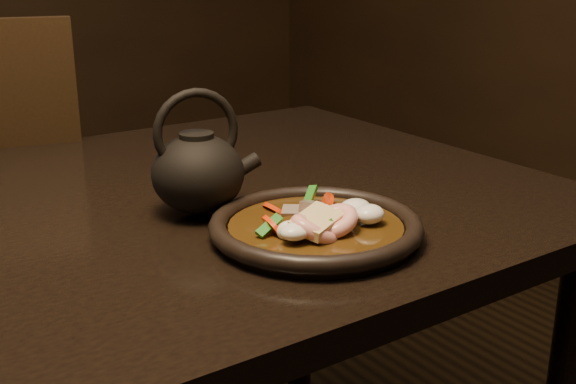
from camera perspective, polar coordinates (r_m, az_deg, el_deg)
table at (r=1.06m, az=-19.78°, el=-6.64°), size 1.60×0.90×0.75m
plate at (r=0.93m, az=2.19°, el=-2.85°), size 0.28×0.28×0.03m
stirfry at (r=0.92m, az=2.42°, el=-2.60°), size 0.18×0.17×0.06m
teapot at (r=1.01m, az=-7.10°, el=1.80°), size 0.16×0.13×0.18m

